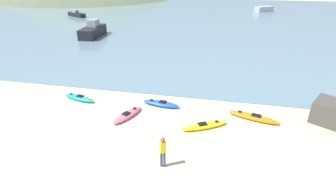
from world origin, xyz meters
The scene contains 11 objects.
bay_water centered at (0.00, 45.42, 0.03)m, with size 160.00×70.00×0.06m, color slate.
kayak_on_sand_0 centered at (-4.84, 8.38, 0.18)m, with size 2.82×1.26×0.40m.
kayak_on_sand_1 centered at (4.88, 6.47, 0.15)m, with size 3.00×2.09×0.34m.
kayak_on_sand_2 centered at (-0.35, 6.74, 0.16)m, with size 1.70×2.78×0.37m.
kayak_on_sand_3 centered at (8.01, 8.16, 0.17)m, with size 3.42×1.65×0.38m.
kayak_on_sand_4 centered at (1.52, 8.74, 0.18)m, with size 2.84×1.09×0.39m.
person_near_foreground centered at (3.08, 2.45, 1.01)m, with size 0.36×0.29×1.77m.
moored_boat_0 centered at (-23.85, 42.09, 0.50)m, with size 4.65×3.31×1.26m.
moored_boat_1 centered at (14.11, 56.45, 0.63)m, with size 4.25×3.65×1.14m.
moored_boat_2 centered at (-12.86, 27.14, 0.88)m, with size 2.39×5.49×2.34m.
shoreline_rock centered at (12.87, 8.83, 0.72)m, with size 2.12×2.04×1.43m, color #4C4742.
Camera 1 is at (5.46, -7.73, 9.24)m, focal length 28.00 mm.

